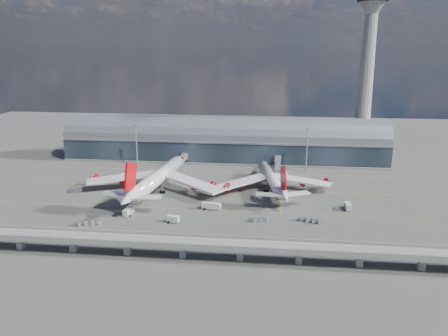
# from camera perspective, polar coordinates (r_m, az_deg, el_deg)

# --- Properties ---
(ground) EXTENTS (500.00, 500.00, 0.00)m
(ground) POSITION_cam_1_polar(r_m,az_deg,el_deg) (205.95, -2.34, -4.45)
(ground) COLOR #474744
(ground) RESTS_ON ground
(taxi_lines) EXTENTS (200.00, 80.12, 0.01)m
(taxi_lines) POSITION_cam_1_polar(r_m,az_deg,el_deg) (226.55, -1.51, -2.49)
(taxi_lines) COLOR gold
(taxi_lines) RESTS_ON ground
(terminal) EXTENTS (200.00, 30.00, 28.00)m
(terminal) POSITION_cam_1_polar(r_m,az_deg,el_deg) (276.93, 0.02, 3.42)
(terminal) COLOR #202D35
(terminal) RESTS_ON ground
(control_tower) EXTENTS (19.00, 19.00, 103.00)m
(control_tower) POSITION_cam_1_polar(r_m,az_deg,el_deg) (279.89, 18.06, 11.13)
(control_tower) COLOR gray
(control_tower) RESTS_ON ground
(guideway) EXTENTS (220.00, 8.50, 7.20)m
(guideway) POSITION_cam_1_polar(r_m,az_deg,el_deg) (154.10, -5.43, -9.78)
(guideway) COLOR gray
(guideway) RESTS_ON ground
(floodlight_mast_left) EXTENTS (3.00, 0.70, 25.70)m
(floodlight_mast_left) POSITION_cam_1_polar(r_m,az_deg,el_deg) (264.63, -11.37, 3.00)
(floodlight_mast_left) COLOR gray
(floodlight_mast_left) RESTS_ON ground
(floodlight_mast_right) EXTENTS (3.00, 0.70, 25.70)m
(floodlight_mast_right) POSITION_cam_1_polar(r_m,az_deg,el_deg) (253.32, 10.77, 2.45)
(floodlight_mast_right) COLOR gray
(floodlight_mast_right) RESTS_ON ground
(airliner_left) EXTENTS (74.89, 78.77, 24.00)m
(airliner_left) POSITION_cam_1_polar(r_m,az_deg,el_deg) (220.41, -8.80, -1.35)
(airliner_left) COLOR white
(airliner_left) RESTS_ON ground
(airliner_right) EXTENTS (61.91, 64.79, 20.68)m
(airliner_right) POSITION_cam_1_polar(r_m,az_deg,el_deg) (220.94, 6.28, -1.62)
(airliner_right) COLOR white
(airliner_right) RESTS_ON ground
(jet_bridge_left) EXTENTS (4.40, 28.00, 7.25)m
(jet_bridge_left) POSITION_cam_1_polar(r_m,az_deg,el_deg) (258.12, -5.66, 0.98)
(jet_bridge_left) COLOR gray
(jet_bridge_left) RESTS_ON ground
(jet_bridge_right) EXTENTS (4.40, 32.00, 7.25)m
(jet_bridge_right) POSITION_cam_1_polar(r_m,az_deg,el_deg) (250.94, 7.02, 0.49)
(jet_bridge_right) COLOR gray
(jet_bridge_right) RESTS_ON ground
(service_truck_0) EXTENTS (3.20, 7.43, 2.98)m
(service_truck_0) POSITION_cam_1_polar(r_m,az_deg,el_deg) (195.28, -12.34, -5.53)
(service_truck_0) COLOR silver
(service_truck_0) RESTS_ON ground
(service_truck_1) EXTENTS (5.35, 3.17, 2.92)m
(service_truck_1) POSITION_cam_1_polar(r_m,az_deg,el_deg) (184.11, -6.67, -6.64)
(service_truck_1) COLOR silver
(service_truck_1) RESTS_ON ground
(service_truck_2) EXTENTS (8.67, 3.38, 3.06)m
(service_truck_2) POSITION_cam_1_polar(r_m,az_deg,el_deg) (196.53, -1.70, -4.99)
(service_truck_2) COLOR silver
(service_truck_2) RESTS_ON ground
(service_truck_3) EXTENTS (2.56, 6.07, 2.92)m
(service_truck_3) POSITION_cam_1_polar(r_m,az_deg,el_deg) (204.04, 15.86, -4.84)
(service_truck_3) COLOR silver
(service_truck_3) RESTS_ON ground
(service_truck_4) EXTENTS (3.19, 4.87, 2.60)m
(service_truck_4) POSITION_cam_1_polar(r_m,az_deg,el_deg) (245.73, 7.88, -0.82)
(service_truck_4) COLOR silver
(service_truck_4) RESTS_ON ground
(service_truck_5) EXTENTS (5.65, 4.67, 2.61)m
(service_truck_5) POSITION_cam_1_polar(r_m,az_deg,el_deg) (245.41, -12.78, -1.10)
(service_truck_5) COLOR silver
(service_truck_5) RESTS_ON ground
(cargo_train_0) EXTENTS (10.32, 5.13, 1.73)m
(cargo_train_0) POSITION_cam_1_polar(r_m,az_deg,el_deg) (189.15, -17.35, -6.86)
(cargo_train_0) COLOR gray
(cargo_train_0) RESTS_ON ground
(cargo_train_1) EXTENTS (10.28, 4.65, 1.71)m
(cargo_train_1) POSITION_cam_1_polar(r_m,az_deg,el_deg) (186.72, 11.26, -6.71)
(cargo_train_1) COLOR gray
(cargo_train_1) RESTS_ON ground
(cargo_train_2) EXTENTS (8.28, 4.16, 1.82)m
(cargo_train_2) POSITION_cam_1_polar(r_m,az_deg,el_deg) (184.64, 4.57, -6.69)
(cargo_train_2) COLOR gray
(cargo_train_2) RESTS_ON ground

